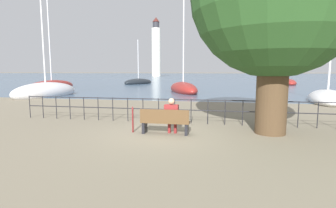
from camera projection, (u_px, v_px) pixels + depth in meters
The scene contains 13 objects.
ground_plane at pixel (165, 134), 9.33m from camera, with size 1000.00×1000.00×0.00m, color #7A705B.
harbor_water at pixel (216, 75), 165.50m from camera, with size 600.00×300.00×0.01m.
park_bench at pixel (165, 122), 9.22m from camera, with size 1.73×0.45×0.90m.
seated_person_left at pixel (172, 114), 9.22m from camera, with size 0.49×0.35×1.28m.
promenade_railing at pixel (175, 107), 11.21m from camera, with size 14.14×0.04×1.05m.
closed_umbrella at pixel (133, 118), 9.50m from camera, with size 0.09×0.09×0.97m.
sailboat_0 at pixel (327, 97), 19.31m from camera, with size 4.49×7.88×12.39m.
sailboat_1 at pixel (138, 82), 46.95m from camera, with size 4.87×7.50×8.15m.
sailboat_2 at pixel (46, 92), 23.33m from camera, with size 3.66×7.19×12.11m.
sailboat_3 at pixel (183, 89), 28.30m from camera, with size 5.01×8.34×13.03m.
sailboat_4 at pixel (288, 83), 44.40m from camera, with size 2.79×6.86×12.53m.
sailboat_5 at pixel (52, 86), 32.32m from camera, with size 1.83×9.00×11.59m.
harbor_lighthouse at pixel (156, 49), 116.81m from camera, with size 4.02×4.02×25.90m.
Camera 1 is at (1.82, -8.95, 2.21)m, focal length 28.00 mm.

